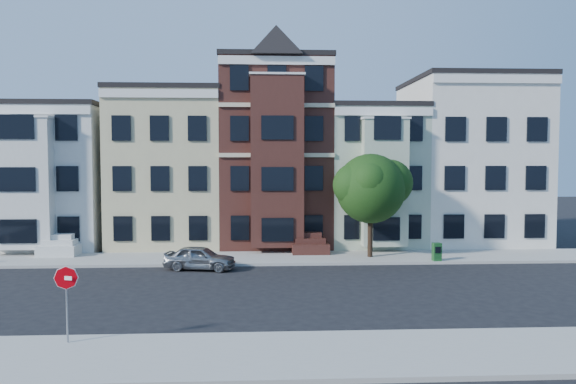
{
  "coord_description": "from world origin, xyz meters",
  "views": [
    {
      "loc": [
        -1.1,
        -23.92,
        5.75
      ],
      "look_at": [
        0.28,
        2.55,
        4.2
      ],
      "focal_mm": 35.0,
      "sensor_mm": 36.0,
      "label": 1
    }
  ],
  "objects": [
    {
      "name": "ground",
      "position": [
        0.0,
        0.0,
        0.0
      ],
      "size": [
        120.0,
        120.0,
        0.0
      ],
      "primitive_type": "plane",
      "color": "black"
    },
    {
      "name": "house_brown",
      "position": [
        0.0,
        14.5,
        6.0
      ],
      "size": [
        7.0,
        9.0,
        12.0
      ],
      "primitive_type": "cube",
      "color": "#3D1C16",
      "rests_on": "ground"
    },
    {
      "name": "house_yellow",
      "position": [
        -7.0,
        14.5,
        5.0
      ],
      "size": [
        7.0,
        9.0,
        10.0
      ],
      "primitive_type": "cube",
      "color": "#CABC8C",
      "rests_on": "ground"
    },
    {
      "name": "street_tree",
      "position": [
        5.28,
        7.76,
        3.81
      ],
      "size": [
        6.88,
        6.88,
        7.32
      ],
      "primitive_type": null,
      "rotation": [
        0.0,
        0.0,
        0.1
      ],
      "color": "#1E4513",
      "rests_on": "far_sidewalk"
    },
    {
      "name": "far_sidewalk",
      "position": [
        0.0,
        8.0,
        0.07
      ],
      "size": [
        60.0,
        4.0,
        0.15
      ],
      "primitive_type": "cube",
      "color": "#9E9B93",
      "rests_on": "ground"
    },
    {
      "name": "house_green",
      "position": [
        6.5,
        14.5,
        4.5
      ],
      "size": [
        6.0,
        9.0,
        9.0
      ],
      "primitive_type": "cube",
      "color": "#A9B79D",
      "rests_on": "ground"
    },
    {
      "name": "near_sidewalk",
      "position": [
        0.0,
        -8.0,
        0.07
      ],
      "size": [
        60.0,
        4.0,
        0.15
      ],
      "primitive_type": "cube",
      "color": "#9E9B93",
      "rests_on": "ground"
    },
    {
      "name": "parked_car",
      "position": [
        -4.17,
        5.2,
        0.63
      ],
      "size": [
        3.92,
        2.2,
        1.26
      ],
      "primitive_type": "imported",
      "rotation": [
        0.0,
        0.0,
        1.37
      ],
      "color": "gray",
      "rests_on": "ground"
    },
    {
      "name": "newspaper_box",
      "position": [
        8.71,
        6.3,
        0.64
      ],
      "size": [
        0.47,
        0.43,
        0.99
      ],
      "primitive_type": "cube",
      "rotation": [
        0.0,
        0.0,
        0.07
      ],
      "color": "#1D5623",
      "rests_on": "far_sidewalk"
    },
    {
      "name": "house_cream",
      "position": [
        13.5,
        14.5,
        5.5
      ],
      "size": [
        8.0,
        9.0,
        11.0
      ],
      "primitive_type": "cube",
      "color": "silver",
      "rests_on": "ground"
    },
    {
      "name": "house_white",
      "position": [
        -15.0,
        14.5,
        4.5
      ],
      "size": [
        8.0,
        9.0,
        9.0
      ],
      "primitive_type": "cube",
      "color": "silver",
      "rests_on": "ground"
    },
    {
      "name": "stop_sign",
      "position": [
        -6.96,
        -6.74,
        1.48
      ],
      "size": [
        0.73,
        0.3,
        2.67
      ],
      "primitive_type": null,
      "rotation": [
        0.0,
        0.0,
        -0.28
      ],
      "color": "#BF0009",
      "rests_on": "near_sidewalk"
    }
  ]
}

